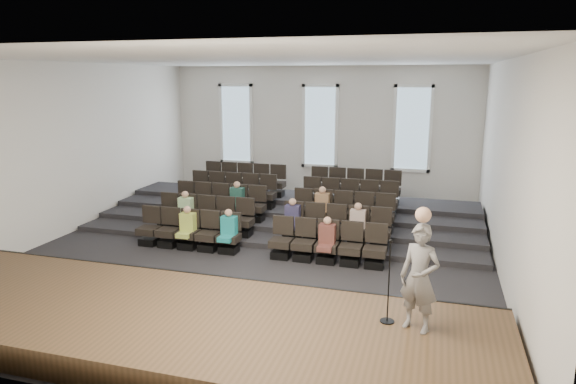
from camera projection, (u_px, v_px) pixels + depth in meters
name	position (u px, v px, depth m)	size (l,w,h in m)	color
ground	(262.00, 248.00, 14.03)	(14.00, 14.00, 0.00)	black
ceiling	(260.00, 59.00, 12.93)	(12.00, 14.00, 0.02)	white
wall_back	(320.00, 131.00, 20.05)	(12.00, 0.04, 5.00)	silver
wall_front	(89.00, 234.00, 6.90)	(12.00, 0.04, 5.00)	silver
wall_left	(69.00, 149.00, 15.13)	(0.04, 14.00, 5.00)	silver
wall_right	(507.00, 169.00, 11.83)	(0.04, 14.00, 5.00)	silver
stage	(169.00, 324.00, 9.19)	(11.80, 3.60, 0.50)	#4A341F
stage_lip	(210.00, 286.00, 10.85)	(11.80, 0.06, 0.52)	black
risers	(294.00, 212.00, 16.95)	(11.80, 4.80, 0.60)	black
seating_rows	(279.00, 210.00, 15.32)	(6.80, 4.70, 1.67)	black
windows	(320.00, 126.00, 19.94)	(8.44, 0.10, 3.24)	white
audience	(266.00, 216.00, 14.15)	(5.45, 2.64, 1.10)	#B0C14D
speaker	(419.00, 278.00, 8.28)	(0.66, 0.43, 1.80)	slate
mic_stand	(388.00, 298.00, 8.64)	(0.25, 0.25, 1.47)	black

